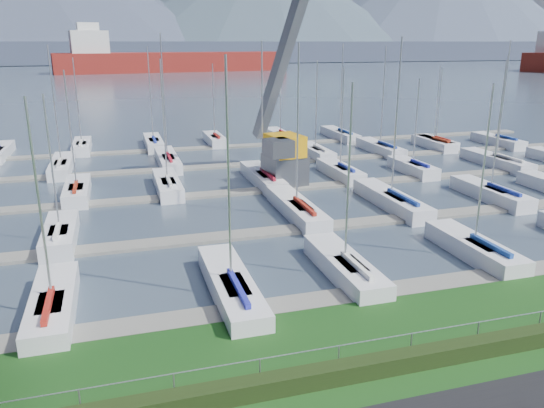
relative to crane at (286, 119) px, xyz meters
name	(u,v)px	position (x,y,z in m)	size (l,w,h in m)	color
water	(128,68)	(-6.13, 231.48, -5.73)	(800.00, 540.00, 0.20)	#3F4C5C
hedge	(368,367)	(-6.13, -28.92, -4.98)	(80.00, 0.70, 0.70)	black
fence	(364,342)	(-6.13, -28.52, -4.13)	(0.04, 0.04, 80.00)	#909398
foothill	(123,52)	(-6.13, 301.48, 0.67)	(900.00, 80.00, 12.00)	#40495E
docks	(224,194)	(-6.13, -2.52, -5.55)	(90.00, 41.60, 0.25)	slate
crane	(286,119)	(0.00, 0.00, 0.00)	(6.37, 13.22, 22.35)	#56585E
cargo_ship_mid	(164,62)	(7.56, 189.76, -1.76)	(97.97, 29.18, 21.50)	maroon
sailboat_fleet	(196,121)	(-7.74, 0.69, 0.08)	(73.94, 49.92, 13.21)	maroon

